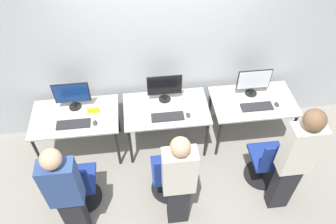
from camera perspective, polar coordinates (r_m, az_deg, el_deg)
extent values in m
plane|color=gray|center=(4.83, 0.20, -8.56)|extent=(20.00, 20.00, 0.00)
cube|color=#B7BCC1|center=(4.41, -1.09, 11.07)|extent=(12.00, 0.05, 2.80)
cube|color=#BCB7AD|center=(4.56, -15.94, -0.80)|extent=(1.16, 0.71, 0.02)
cylinder|color=black|center=(4.77, -21.59, -7.06)|extent=(0.04, 0.04, 0.72)
cylinder|color=black|center=(4.57, -8.73, -6.22)|extent=(0.04, 0.04, 0.72)
cylinder|color=black|center=(5.16, -20.63, -1.60)|extent=(0.04, 0.04, 0.72)
cylinder|color=black|center=(4.97, -8.83, -0.61)|extent=(0.04, 0.04, 0.72)
cylinder|color=black|center=(4.67, -15.83, 0.91)|extent=(0.17, 0.17, 0.01)
cylinder|color=black|center=(4.63, -15.97, 1.38)|extent=(0.04, 0.04, 0.10)
cube|color=black|center=(4.50, -16.47, 3.20)|extent=(0.48, 0.01, 0.32)
cube|color=navy|center=(4.49, -16.48, 3.13)|extent=(0.45, 0.01, 0.30)
cube|color=#262628|center=(4.44, -16.15, -2.05)|extent=(0.44, 0.16, 0.02)
ellipsoid|color=#333333|center=(4.38, -12.58, -1.86)|extent=(0.06, 0.09, 0.03)
cylinder|color=black|center=(4.65, -14.39, -14.17)|extent=(0.48, 0.48, 0.03)
cylinder|color=black|center=(4.46, -14.90, -12.81)|extent=(0.04, 0.04, 0.40)
cube|color=navy|center=(4.28, -15.47, -11.27)|extent=(0.44, 0.44, 0.05)
cube|color=navy|center=(3.97, -16.38, -11.83)|extent=(0.40, 0.04, 0.44)
cube|color=#232328|center=(4.15, -15.82, -16.81)|extent=(0.25, 0.16, 0.74)
cube|color=navy|center=(3.56, -18.07, -11.75)|extent=(0.36, 0.20, 0.64)
sphere|color=tan|center=(3.23, -19.79, -7.73)|extent=(0.21, 0.21, 0.21)
cube|color=#BCB7AD|center=(4.49, -0.32, 0.55)|extent=(1.16, 0.71, 0.02)
cylinder|color=black|center=(4.56, -6.53, -6.05)|extent=(0.04, 0.04, 0.72)
cylinder|color=black|center=(4.64, 6.68, -4.81)|extent=(0.04, 0.04, 0.72)
cylinder|color=black|center=(4.96, -6.81, -0.43)|extent=(0.04, 0.04, 0.72)
cylinder|color=black|center=(5.03, 5.30, 0.61)|extent=(0.04, 0.04, 0.72)
cylinder|color=black|center=(4.60, -0.58, 2.28)|extent=(0.17, 0.17, 0.01)
cylinder|color=black|center=(4.56, -0.58, 2.78)|extent=(0.04, 0.04, 0.10)
cube|color=black|center=(4.43, -0.61, 4.67)|extent=(0.48, 0.01, 0.32)
cube|color=black|center=(4.42, -0.60, 4.60)|extent=(0.45, 0.01, 0.30)
cube|color=#262628|center=(4.36, -0.07, -0.84)|extent=(0.44, 0.16, 0.02)
ellipsoid|color=#333333|center=(4.38, 3.55, -0.53)|extent=(0.06, 0.09, 0.03)
cylinder|color=black|center=(4.58, 0.16, -13.01)|extent=(0.48, 0.48, 0.03)
cylinder|color=black|center=(4.40, 0.16, -11.60)|extent=(0.04, 0.04, 0.40)
cube|color=navy|center=(4.21, 0.17, -9.99)|extent=(0.44, 0.44, 0.05)
cube|color=navy|center=(3.89, 0.54, -10.47)|extent=(0.40, 0.04, 0.44)
cube|color=#232328|center=(4.08, 1.73, -15.51)|extent=(0.25, 0.16, 0.73)
cube|color=silver|center=(3.49, 1.98, -10.27)|extent=(0.36, 0.20, 0.63)
sphere|color=tan|center=(3.15, 2.17, -6.10)|extent=(0.21, 0.21, 0.21)
cube|color=#BCB7AD|center=(4.74, 14.69, 1.81)|extent=(1.16, 0.71, 0.02)
cylinder|color=black|center=(4.68, 8.79, -4.59)|extent=(0.04, 0.04, 0.72)
cylinder|color=black|center=(5.02, 20.61, -3.23)|extent=(0.04, 0.04, 0.72)
cylinder|color=black|center=(5.07, 7.25, 0.78)|extent=(0.04, 0.04, 0.72)
cylinder|color=black|center=(5.39, 18.32, 1.71)|extent=(0.04, 0.04, 0.72)
cylinder|color=black|center=(4.83, 14.22, 3.20)|extent=(0.17, 0.17, 0.01)
cylinder|color=black|center=(4.79, 14.34, 3.68)|extent=(0.04, 0.04, 0.10)
cube|color=black|center=(4.67, 14.76, 5.50)|extent=(0.48, 0.01, 0.32)
cube|color=silver|center=(4.66, 14.79, 5.43)|extent=(0.45, 0.01, 0.30)
cube|color=#262628|center=(4.65, 15.19, 0.90)|extent=(0.44, 0.16, 0.02)
ellipsoid|color=#333333|center=(4.75, 18.42, 1.27)|extent=(0.06, 0.09, 0.03)
cylinder|color=black|center=(4.87, 15.86, -10.47)|extent=(0.48, 0.48, 0.03)
cylinder|color=black|center=(4.69, 16.38, -9.03)|extent=(0.04, 0.04, 0.40)
cube|color=navy|center=(4.52, 16.97, -7.41)|extent=(0.44, 0.44, 0.05)
cube|color=navy|center=(4.22, 18.55, -7.62)|extent=(0.40, 0.04, 0.44)
cube|color=#232328|center=(4.38, 19.31, -12.07)|extent=(0.25, 0.16, 0.81)
cube|color=silver|center=(3.79, 22.08, -6.02)|extent=(0.36, 0.20, 0.70)
sphere|color=brown|center=(3.45, 24.19, -1.29)|extent=(0.23, 0.23, 0.23)
cube|color=yellow|center=(4.51, -12.87, 0.26)|extent=(0.16, 0.03, 0.08)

